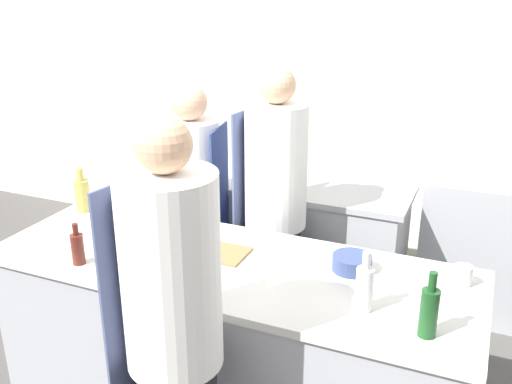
{
  "coord_description": "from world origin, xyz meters",
  "views": [
    {
      "loc": [
        1.12,
        -2.25,
        2.22
      ],
      "look_at": [
        0.0,
        0.35,
        1.16
      ],
      "focal_mm": 40.0,
      "sensor_mm": 36.0,
      "label": 1
    }
  ],
  "objects_px": {
    "chef_at_prep_near": "(174,344)",
    "bowl_mixing_large": "(133,225)",
    "bottle_vinegar": "(82,194)",
    "oven_range": "(478,241)",
    "cup": "(463,275)",
    "bottle_cooking_oil": "(364,287)",
    "chef_at_stove": "(194,209)",
    "bowl_prep_small": "(352,263)",
    "chef_at_pass_far": "(275,213)",
    "bottle_wine": "(78,248)",
    "bottle_olive_oil": "(429,311)",
    "bottle_sauce": "(167,253)"
  },
  "relations": [
    {
      "from": "bottle_vinegar",
      "to": "chef_at_stove",
      "type": "bearing_deg",
      "value": 45.89
    },
    {
      "from": "bottle_sauce",
      "to": "chef_at_stove",
      "type": "bearing_deg",
      "value": 112.21
    },
    {
      "from": "chef_at_prep_near",
      "to": "bottle_vinegar",
      "type": "relative_size",
      "value": 6.64
    },
    {
      "from": "chef_at_pass_far",
      "to": "bowl_prep_small",
      "type": "distance_m",
      "value": 0.83
    },
    {
      "from": "bottle_wine",
      "to": "cup",
      "type": "xyz_separation_m",
      "value": [
        1.75,
        0.53,
        -0.04
      ]
    },
    {
      "from": "oven_range",
      "to": "bottle_olive_oil",
      "type": "xyz_separation_m",
      "value": [
        -0.14,
        -1.96,
        0.53
      ]
    },
    {
      "from": "chef_at_stove",
      "to": "bottle_wine",
      "type": "distance_m",
      "value": 1.06
    },
    {
      "from": "bottle_vinegar",
      "to": "bottle_wine",
      "type": "relative_size",
      "value": 1.27
    },
    {
      "from": "bowl_prep_small",
      "to": "cup",
      "type": "height_order",
      "value": "cup"
    },
    {
      "from": "bottle_sauce",
      "to": "bowl_mixing_large",
      "type": "xyz_separation_m",
      "value": [
        -0.43,
        0.34,
        -0.07
      ]
    },
    {
      "from": "chef_at_pass_far",
      "to": "bottle_olive_oil",
      "type": "bearing_deg",
      "value": -126.16
    },
    {
      "from": "chef_at_prep_near",
      "to": "cup",
      "type": "bearing_deg",
      "value": -38.17
    },
    {
      "from": "oven_range",
      "to": "cup",
      "type": "distance_m",
      "value": 1.56
    },
    {
      "from": "bottle_sauce",
      "to": "chef_at_pass_far",
      "type": "bearing_deg",
      "value": 78.54
    },
    {
      "from": "bowl_prep_small",
      "to": "bowl_mixing_large",
      "type": "bearing_deg",
      "value": -178.83
    },
    {
      "from": "bottle_sauce",
      "to": "bowl_prep_small",
      "type": "bearing_deg",
      "value": 24.36
    },
    {
      "from": "bottle_wine",
      "to": "bottle_sauce",
      "type": "distance_m",
      "value": 0.46
    },
    {
      "from": "chef_at_prep_near",
      "to": "bottle_vinegar",
      "type": "xyz_separation_m",
      "value": [
        -1.18,
        0.93,
        0.12
      ]
    },
    {
      "from": "oven_range",
      "to": "cup",
      "type": "height_order",
      "value": "cup"
    },
    {
      "from": "oven_range",
      "to": "chef_at_pass_far",
      "type": "xyz_separation_m",
      "value": [
        -1.16,
        -0.99,
        0.4
      ]
    },
    {
      "from": "bottle_olive_oil",
      "to": "bottle_wine",
      "type": "relative_size",
      "value": 1.3
    },
    {
      "from": "bottle_cooking_oil",
      "to": "chef_at_stove",
      "type": "bearing_deg",
      "value": 145.54
    },
    {
      "from": "cup",
      "to": "chef_at_pass_far",
      "type": "bearing_deg",
      "value": 156.03
    },
    {
      "from": "chef_at_stove",
      "to": "bottle_cooking_oil",
      "type": "bearing_deg",
      "value": 46.18
    },
    {
      "from": "cup",
      "to": "chef_at_prep_near",
      "type": "bearing_deg",
      "value": -137.51
    },
    {
      "from": "bottle_olive_oil",
      "to": "cup",
      "type": "relative_size",
      "value": 2.95
    },
    {
      "from": "chef_at_prep_near",
      "to": "bottle_wine",
      "type": "distance_m",
      "value": 0.86
    },
    {
      "from": "bowl_prep_small",
      "to": "bottle_olive_oil",
      "type": "bearing_deg",
      "value": -45.34
    },
    {
      "from": "oven_range",
      "to": "bottle_vinegar",
      "type": "relative_size",
      "value": 3.61
    },
    {
      "from": "bottle_olive_oil",
      "to": "cup",
      "type": "distance_m",
      "value": 0.49
    },
    {
      "from": "chef_at_prep_near",
      "to": "bowl_prep_small",
      "type": "xyz_separation_m",
      "value": [
        0.48,
        0.84,
        0.05
      ]
    },
    {
      "from": "chef_at_pass_far",
      "to": "bowl_mixing_large",
      "type": "xyz_separation_m",
      "value": [
        -0.62,
        -0.58,
        0.05
      ]
    },
    {
      "from": "bottle_sauce",
      "to": "bowl_mixing_large",
      "type": "bearing_deg",
      "value": 141.87
    },
    {
      "from": "bottle_olive_oil",
      "to": "bowl_prep_small",
      "type": "relative_size",
      "value": 1.47
    },
    {
      "from": "chef_at_stove",
      "to": "bottle_wine",
      "type": "bearing_deg",
      "value": -12.63
    },
    {
      "from": "bottle_cooking_oil",
      "to": "cup",
      "type": "distance_m",
      "value": 0.54
    },
    {
      "from": "oven_range",
      "to": "chef_at_stove",
      "type": "distance_m",
      "value": 2.01
    },
    {
      "from": "chef_at_stove",
      "to": "bottle_sauce",
      "type": "xyz_separation_m",
      "value": [
        0.39,
        -0.94,
        0.2
      ]
    },
    {
      "from": "bottle_cooking_oil",
      "to": "bowl_mixing_large",
      "type": "xyz_separation_m",
      "value": [
        -1.36,
        0.3,
        -0.08
      ]
    },
    {
      "from": "chef_at_prep_near",
      "to": "bowl_mixing_large",
      "type": "height_order",
      "value": "chef_at_prep_near"
    },
    {
      "from": "chef_at_stove",
      "to": "bottle_sauce",
      "type": "bearing_deg",
      "value": 12.85
    },
    {
      "from": "bowl_prep_small",
      "to": "chef_at_stove",
      "type": "bearing_deg",
      "value": 153.89
    },
    {
      "from": "chef_at_stove",
      "to": "chef_at_pass_far",
      "type": "height_order",
      "value": "chef_at_pass_far"
    },
    {
      "from": "chef_at_stove",
      "to": "cup",
      "type": "bearing_deg",
      "value": 63.54
    },
    {
      "from": "bottle_wine",
      "to": "bottle_sauce",
      "type": "relative_size",
      "value": 0.85
    },
    {
      "from": "chef_at_pass_far",
      "to": "bottle_vinegar",
      "type": "bearing_deg",
      "value": 121.43
    },
    {
      "from": "bottle_cooking_oil",
      "to": "cup",
      "type": "xyz_separation_m",
      "value": [
        0.37,
        0.39,
        -0.06
      ]
    },
    {
      "from": "oven_range",
      "to": "bottle_sauce",
      "type": "distance_m",
      "value": 2.4
    },
    {
      "from": "bottle_vinegar",
      "to": "bottle_cooking_oil",
      "type": "bearing_deg",
      "value": -12.93
    },
    {
      "from": "chef_at_prep_near",
      "to": "bottle_sauce",
      "type": "relative_size",
      "value": 7.19
    }
  ]
}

